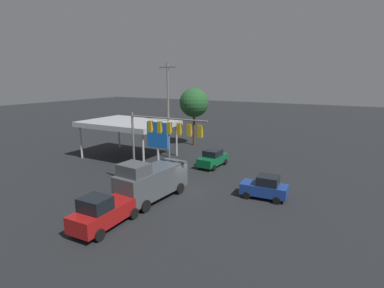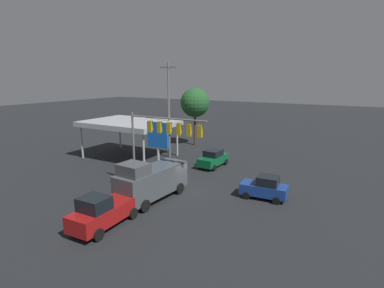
% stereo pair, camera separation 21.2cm
% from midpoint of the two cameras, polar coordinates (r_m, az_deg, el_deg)
% --- Properties ---
extents(ground_plane, '(200.00, 200.00, 0.00)m').
position_cam_midpoint_polar(ground_plane, '(27.32, -1.86, -8.79)').
color(ground_plane, black).
extents(traffic_signal_assembly, '(7.67, 0.43, 6.87)m').
position_cam_midpoint_polar(traffic_signal_assembly, '(25.77, -5.21, 2.20)').
color(traffic_signal_assembly, slate).
rests_on(traffic_signal_assembly, ground).
extents(utility_pole, '(2.40, 0.26, 11.75)m').
position_cam_midpoint_polar(utility_pole, '(37.33, -4.26, 6.71)').
color(utility_pole, slate).
rests_on(utility_pole, ground).
extents(gas_station_canopy, '(10.97, 8.11, 4.64)m').
position_cam_midpoint_polar(gas_station_canopy, '(38.41, -11.67, 3.83)').
color(gas_station_canopy, '#B2B7BC').
rests_on(gas_station_canopy, ground).
extents(price_sign, '(2.43, 0.27, 5.63)m').
position_cam_midpoint_polar(price_sign, '(30.03, -6.32, 1.24)').
color(price_sign, '#B7B7BC').
rests_on(price_sign, ground).
extents(pickup_parked, '(2.37, 5.25, 2.40)m').
position_cam_midpoint_polar(pickup_parked, '(21.51, -16.25, -12.20)').
color(pickup_parked, maroon).
rests_on(pickup_parked, ground).
extents(hatchback_crossing, '(3.90, 2.14, 1.97)m').
position_cam_midpoint_polar(hatchback_crossing, '(26.01, 13.92, -8.06)').
color(hatchback_crossing, navy).
rests_on(hatchback_crossing, ground).
extents(delivery_truck, '(2.97, 6.96, 3.58)m').
position_cam_midpoint_polar(delivery_truck, '(24.92, -7.58, -6.88)').
color(delivery_truck, '#474C51').
rests_on(delivery_truck, ground).
extents(sedan_waiting, '(2.24, 4.49, 1.93)m').
position_cam_midpoint_polar(sedan_waiting, '(34.16, 4.23, -2.75)').
color(sedan_waiting, '#0C592D').
rests_on(sedan_waiting, ground).
extents(street_tree, '(4.26, 4.26, 8.49)m').
position_cam_midpoint_polar(street_tree, '(44.24, 0.71, 7.85)').
color(street_tree, '#4C331E').
rests_on(street_tree, ground).
extents(fire_hydrant, '(0.24, 0.24, 0.88)m').
position_cam_midpoint_polar(fire_hydrant, '(26.16, -13.75, -9.11)').
color(fire_hydrant, gold).
rests_on(fire_hydrant, ground).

